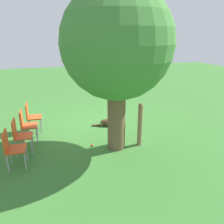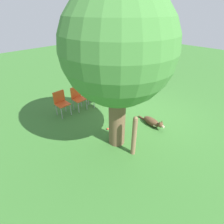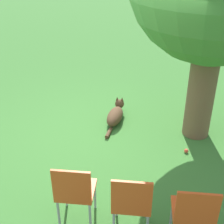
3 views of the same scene
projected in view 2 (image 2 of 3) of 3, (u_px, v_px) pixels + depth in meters
name	position (u px, v px, depth m)	size (l,w,h in m)	color
ground_plane	(142.00, 118.00, 6.37)	(30.00, 30.00, 0.00)	#38702D
oak_tree	(118.00, 51.00, 3.91)	(2.66, 2.66, 4.02)	brown
dog	(153.00, 122.00, 5.93)	(1.12, 0.36, 0.35)	#513823
fence_post	(134.00, 136.00, 4.55)	(0.13, 0.13, 1.21)	#846647
red_chair_0	(107.00, 88.00, 7.39)	(0.42, 0.44, 0.91)	#D14C1E
red_chair_1	(93.00, 92.00, 7.05)	(0.42, 0.44, 0.91)	#D14C1E
red_chair_2	(78.00, 97.00, 6.70)	(0.42, 0.44, 0.91)	#D14C1E
red_chair_3	(61.00, 102.00, 6.35)	(0.42, 0.44, 0.91)	#D14C1E
tennis_ball	(108.00, 129.00, 5.77)	(0.07, 0.07, 0.07)	#E54C33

